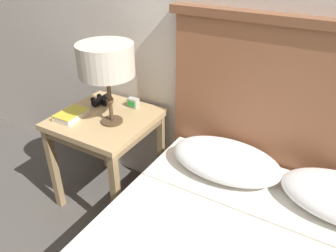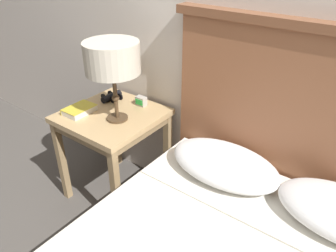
{
  "view_description": "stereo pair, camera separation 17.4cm",
  "coord_description": "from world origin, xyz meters",
  "px_view_note": "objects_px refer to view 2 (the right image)",
  "views": [
    {
      "loc": [
        0.67,
        -0.76,
        1.63
      ],
      "look_at": [
        -0.09,
        0.54,
        0.75
      ],
      "focal_mm": 35.0,
      "sensor_mm": 36.0,
      "label": 1
    },
    {
      "loc": [
        0.81,
        -0.66,
        1.63
      ],
      "look_at": [
        -0.09,
        0.54,
        0.75
      ],
      "focal_mm": 35.0,
      "sensor_mm": 36.0,
      "label": 2
    }
  ],
  "objects_px": {
    "table_lamp": "(112,59)",
    "binoculars_pair": "(112,97)",
    "book_on_nightstand": "(79,110)",
    "nightstand": "(113,125)",
    "alarm_clock": "(141,101)"
  },
  "relations": [
    {
      "from": "nightstand",
      "to": "book_on_nightstand",
      "type": "relative_size",
      "value": 3.34
    },
    {
      "from": "nightstand",
      "to": "binoculars_pair",
      "type": "xyz_separation_m",
      "value": [
        -0.14,
        0.14,
        0.11
      ]
    },
    {
      "from": "nightstand",
      "to": "alarm_clock",
      "type": "height_order",
      "value": "alarm_clock"
    },
    {
      "from": "table_lamp",
      "to": "nightstand",
      "type": "bearing_deg",
      "value": 159.54
    },
    {
      "from": "nightstand",
      "to": "binoculars_pair",
      "type": "bearing_deg",
      "value": 134.54
    },
    {
      "from": "nightstand",
      "to": "binoculars_pair",
      "type": "distance_m",
      "value": 0.23
    },
    {
      "from": "nightstand",
      "to": "table_lamp",
      "type": "distance_m",
      "value": 0.48
    },
    {
      "from": "book_on_nightstand",
      "to": "nightstand",
      "type": "bearing_deg",
      "value": 34.59
    },
    {
      "from": "book_on_nightstand",
      "to": "alarm_clock",
      "type": "relative_size",
      "value": 2.77
    },
    {
      "from": "binoculars_pair",
      "to": "table_lamp",
      "type": "bearing_deg",
      "value": -37.86
    },
    {
      "from": "book_on_nightstand",
      "to": "binoculars_pair",
      "type": "bearing_deg",
      "value": 84.29
    },
    {
      "from": "table_lamp",
      "to": "binoculars_pair",
      "type": "distance_m",
      "value": 0.46
    },
    {
      "from": "nightstand",
      "to": "alarm_clock",
      "type": "distance_m",
      "value": 0.24
    },
    {
      "from": "book_on_nightstand",
      "to": "table_lamp",
      "type": "bearing_deg",
      "value": 18.56
    },
    {
      "from": "book_on_nightstand",
      "to": "binoculars_pair",
      "type": "distance_m",
      "value": 0.26
    }
  ]
}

